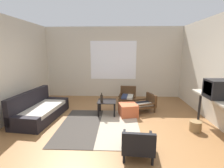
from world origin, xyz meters
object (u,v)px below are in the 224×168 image
couch (40,110)px  glass_bottle (102,98)px  armchair_by_window (128,95)px  wicker_basket (195,126)px  ottoman_orange (128,110)px  console_shelf (215,101)px  armchair_striped_foreground (138,143)px  armchair_corner (145,103)px  clay_vase (207,88)px  coffee_table (107,104)px  crt_television (220,89)px

couch → glass_bottle: 1.72m
armchair_by_window → wicker_basket: size_ratio=2.60×
couch → wicker_basket: size_ratio=6.84×
ottoman_orange → console_shelf: (1.88, -0.86, 0.56)m
ottoman_orange → glass_bottle: size_ratio=1.76×
ottoman_orange → armchair_striped_foreground: bearing=-88.0°
armchair_corner → clay_vase: clay_vase is taller
coffee_table → armchair_striped_foreground: (0.68, -1.95, -0.06)m
coffee_table → console_shelf: (2.49, -0.94, 0.41)m
armchair_by_window → glass_bottle: size_ratio=2.52×
ottoman_orange → console_shelf: size_ratio=0.33×
console_shelf → crt_television: crt_television is taller
glass_bottle → crt_television: bearing=-19.2°
clay_vase → couch: bearing=177.4°
console_shelf → wicker_basket: bearing=-178.1°
wicker_basket → ottoman_orange: bearing=149.7°
armchair_corner → crt_television: size_ratio=1.42×
wicker_basket → armchair_by_window: bearing=124.3°
wicker_basket → glass_bottle: bearing=160.1°
crt_television → wicker_basket: crt_television is taller
crt_television → wicker_basket: bearing=164.5°
glass_bottle → wicker_basket: bearing=-19.9°
coffee_table → console_shelf: 2.70m
armchair_by_window → armchair_corner: armchair_by_window is taller
console_shelf → crt_television: size_ratio=2.65×
crt_television → wicker_basket: 0.99m
clay_vase → glass_bottle: clay_vase is taller
armchair_corner → armchair_striped_foreground: bearing=-101.9°
crt_television → clay_vase: size_ratio=1.89×
couch → wicker_basket: bearing=-8.6°
armchair_by_window → glass_bottle: (-0.80, -1.31, 0.26)m
console_shelf → clay_vase: clay_vase is taller
ottoman_orange → glass_bottle: bearing=-174.9°
crt_television → clay_vase: 0.51m
clay_vase → console_shelf: bearing=-90.0°
armchair_striped_foreground → armchair_corner: armchair_striped_foreground is taller
armchair_corner → ottoman_orange: size_ratio=1.61×
armchair_striped_foreground → wicker_basket: 1.75m
armchair_striped_foreground → coffee_table: bearing=109.1°
couch → armchair_striped_foreground: (2.49, -1.59, 0.03)m
couch → glass_bottle: (1.68, 0.22, 0.29)m
couch → clay_vase: clay_vase is taller
coffee_table → console_shelf: bearing=-20.7°
armchair_corner → wicker_basket: bearing=-52.5°
glass_bottle → wicker_basket: 2.42m
coffee_table → crt_television: crt_television is taller
clay_vase → wicker_basket: size_ratio=1.08×
console_shelf → crt_television: (-0.00, -0.12, 0.30)m
clay_vase → coffee_table: bearing=167.4°
ottoman_orange → glass_bottle: glass_bottle is taller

